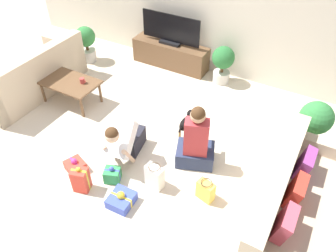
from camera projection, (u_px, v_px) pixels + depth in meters
ground_plane at (132, 147)px, 4.87m from camera, size 16.00×16.00×0.00m
wall_back at (211, 3)px, 5.75m from camera, size 8.40×0.06×2.60m
sofa_left at (30, 77)px, 5.79m from camera, size 0.92×2.04×0.84m
sofa_right at (298, 210)px, 3.69m from camera, size 0.92×2.04×0.84m
coffee_table at (70, 84)px, 5.50m from camera, size 0.98×0.60×0.42m
tv_console at (170, 55)px, 6.51m from camera, size 1.53×0.40×0.48m
tv at (171, 31)px, 6.19m from camera, size 1.21×0.20×0.58m
potted_plant_back_right at (223, 62)px, 5.95m from camera, size 0.41×0.41×0.71m
potted_plant_corner_left at (86, 42)px, 6.56m from camera, size 0.40×0.40×0.73m
potted_plant_corner_right at (315, 121)px, 4.49m from camera, size 0.46×0.46×0.83m
person_kneeling at (124, 139)px, 4.50m from camera, size 0.45×0.83×0.79m
person_sitting at (196, 143)px, 4.41m from camera, size 0.63×0.59×0.99m
dog at (187, 121)px, 4.98m from camera, size 0.15×0.52×0.33m
gift_box_a at (112, 175)px, 4.34m from camera, size 0.26×0.25×0.25m
gift_box_b at (81, 179)px, 4.18m from camera, size 0.24×0.22×0.40m
gift_box_c at (75, 166)px, 4.49m from camera, size 0.32×0.31×0.21m
gift_box_d at (121, 200)px, 4.07m from camera, size 0.31×0.33×0.21m
gift_bag_a at (206, 191)px, 4.09m from camera, size 0.25×0.17×0.31m
gift_bag_b at (155, 177)px, 4.22m from camera, size 0.26×0.17×0.36m
mug at (82, 81)px, 5.40m from camera, size 0.12×0.08×0.09m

